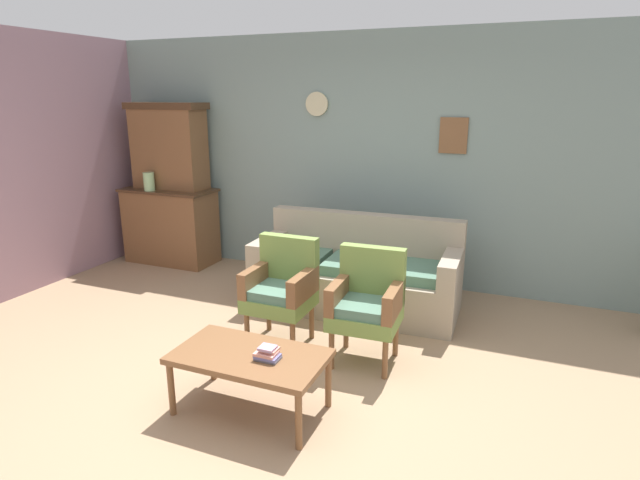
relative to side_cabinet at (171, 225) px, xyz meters
The scene contains 10 objects.
ground_plane 3.36m from the side_cabinet, 42.56° to the right, with size 7.68×7.68×0.00m, color #997A5B.
wall_back_with_decor 2.63m from the side_cabinet, ahead, with size 6.40×0.09×2.70m.
side_cabinet is the anchor object (origin of this frame).
cabinet_upper_hutch 0.99m from the side_cabinet, 90.00° to the left, with size 0.99×0.38×1.03m.
vase_on_cabinet 0.61m from the side_cabinet, 127.54° to the right, with size 0.13×0.13×0.22m, color #9EC68A.
floral_couch 2.69m from the side_cabinet, 11.31° to the right, with size 2.00×0.86×0.90m.
armchair_near_cabinet 2.71m from the side_cabinet, 32.82° to the right, with size 0.52×0.49×0.90m.
armchair_near_couch_end 3.39m from the side_cabinet, 26.39° to the right, with size 0.54×0.51×0.90m.
coffee_table 3.55m from the side_cabinet, 44.22° to the right, with size 1.00×0.56×0.42m.
book_stack_on_table 3.66m from the side_cabinet, 42.88° to the right, with size 0.16×0.13×0.09m.
Camera 1 is at (1.68, -2.88, 2.05)m, focal length 29.15 mm.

